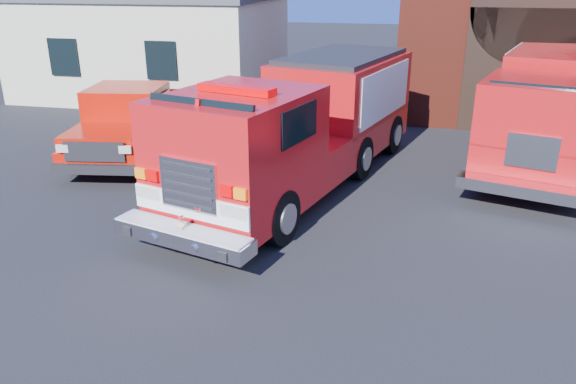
% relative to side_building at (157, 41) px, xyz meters
% --- Properties ---
extents(ground, '(100.00, 100.00, 0.00)m').
position_rel_side_building_xyz_m(ground, '(9.00, -13.00, -2.20)').
color(ground, black).
rests_on(ground, ground).
extents(parking_stripe_far, '(0.12, 3.00, 0.01)m').
position_rel_side_building_xyz_m(parking_stripe_far, '(15.50, -6.00, -2.20)').
color(parking_stripe_far, yellow).
rests_on(parking_stripe_far, ground).
extents(side_building, '(10.20, 8.20, 4.35)m').
position_rel_side_building_xyz_m(side_building, '(0.00, 0.00, 0.00)').
color(side_building, beige).
rests_on(side_building, ground).
extents(fire_engine, '(5.25, 10.10, 3.00)m').
position_rel_side_building_xyz_m(fire_engine, '(8.54, -10.27, -0.65)').
color(fire_engine, black).
rests_on(fire_engine, ground).
extents(pickup_truck, '(3.13, 6.43, 2.02)m').
position_rel_side_building_xyz_m(pickup_truck, '(3.11, -8.71, -1.25)').
color(pickup_truck, black).
rests_on(pickup_truck, ground).
extents(secondary_truck, '(5.31, 9.53, 2.96)m').
position_rel_side_building_xyz_m(secondary_truck, '(15.01, -6.75, -0.59)').
color(secondary_truck, black).
rests_on(secondary_truck, ground).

